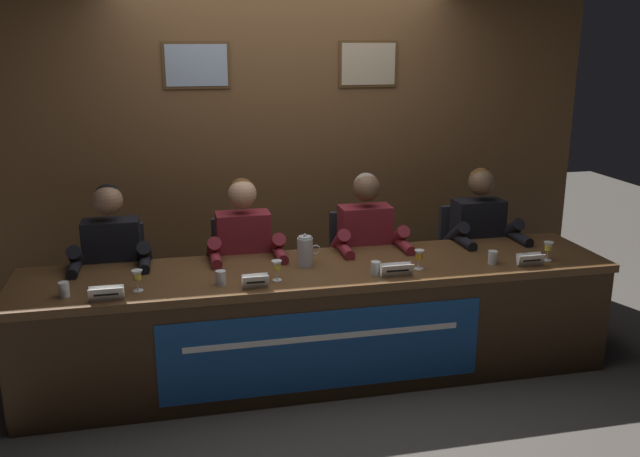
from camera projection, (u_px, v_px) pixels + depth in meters
ground_plane at (320, 372)px, 4.51m from camera, size 12.00×12.00×0.00m
wall_back_panelled at (284, 147)px, 5.36m from camera, size 4.94×0.14×2.60m
conference_table at (324, 306)px, 4.26m from camera, size 3.74×0.79×0.73m
chair_far_left at (117, 294)px, 4.66m from camera, size 0.44×0.45×0.90m
panelist_far_left at (112, 265)px, 4.40m from camera, size 0.51×0.48×1.23m
nameplate_far_left at (106, 294)px, 3.74m from camera, size 0.19×0.06×0.08m
juice_glass_far_left at (137, 277)px, 3.87m from camera, size 0.06×0.06×0.12m
water_cup_far_left at (64, 290)px, 3.80m from camera, size 0.06×0.06×0.08m
chair_center_left at (243, 285)px, 4.84m from camera, size 0.44×0.45×0.90m
panelist_center_left at (245, 256)px, 4.58m from camera, size 0.51×0.48×1.23m
nameplate_center_left at (255, 281)px, 3.93m from camera, size 0.15×0.06×0.08m
juice_glass_center_left at (277, 267)px, 4.04m from camera, size 0.06×0.06×0.12m
water_cup_center_left at (221, 279)px, 3.98m from camera, size 0.06×0.06×0.08m
chair_center_right at (360, 276)px, 5.03m from camera, size 0.44×0.45×0.90m
panelist_center_right at (368, 248)px, 4.76m from camera, size 0.51×0.48×1.23m
nameplate_center_right at (397, 270)px, 4.13m from camera, size 0.20×0.06×0.08m
juice_glass_center_right at (419, 256)px, 4.24m from camera, size 0.06×0.06×0.12m
water_cup_center_right at (375, 269)px, 4.15m from camera, size 0.06×0.06×0.08m
chair_far_right at (468, 267)px, 5.21m from camera, size 0.44×0.45×0.90m
panelist_far_right at (482, 240)px, 4.95m from camera, size 0.51×0.48×1.23m
nameplate_far_right at (530, 260)px, 4.32m from camera, size 0.17×0.06×0.08m
juice_glass_far_right at (548, 248)px, 4.41m from camera, size 0.06×0.06×0.12m
water_cup_far_right at (493, 258)px, 4.36m from camera, size 0.06×0.06×0.08m
water_pitcher_central at (305, 251)px, 4.31m from camera, size 0.15×0.10×0.21m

